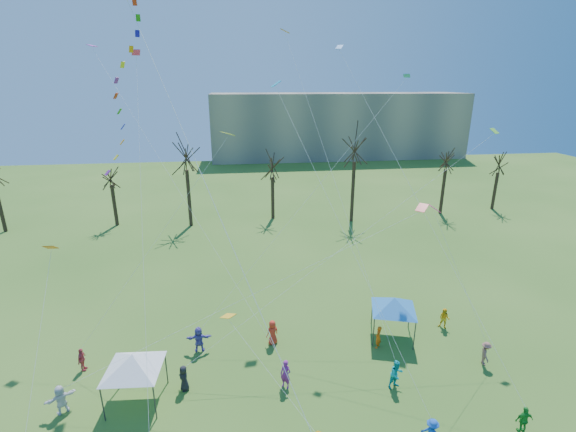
{
  "coord_description": "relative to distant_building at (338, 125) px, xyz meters",
  "views": [
    {
      "loc": [
        -2.54,
        -14.25,
        17.51
      ],
      "look_at": [
        -0.07,
        5.0,
        11.0
      ],
      "focal_mm": 25.0,
      "sensor_mm": 36.0,
      "label": 1
    }
  ],
  "objects": [
    {
      "name": "small_kites_aloft",
      "position": [
        -21.84,
        -70.43,
        5.89
      ],
      "size": [
        29.59,
        19.11,
        29.81
      ],
      "color": "#E05C0B",
      "rests_on": "ground"
    },
    {
      "name": "bare_tree_row",
      "position": [
        -19.13,
        -46.35,
        -0.06
      ],
      "size": [
        70.05,
        8.41,
        12.34
      ],
      "color": "black",
      "rests_on": "ground"
    },
    {
      "name": "distant_building",
      "position": [
        0.0,
        0.0,
        0.0
      ],
      "size": [
        60.0,
        14.0,
        15.0
      ],
      "primitive_type": "cube",
      "color": "gray",
      "rests_on": "ground"
    },
    {
      "name": "canopy_tent_blue",
      "position": [
        -13.95,
        -72.61,
        -4.83
      ],
      "size": [
        4.03,
        4.03,
        3.15
      ],
      "color": "#3F3F44",
      "rests_on": "ground"
    },
    {
      "name": "canopy_tent_white",
      "position": [
        -30.76,
        -76.72,
        -4.81
      ],
      "size": [
        4.22,
        4.22,
        3.17
      ],
      "color": "#3F3F44",
      "rests_on": "ground"
    },
    {
      "name": "big_box_kite",
      "position": [
        -29.41,
        -75.76,
        9.53
      ],
      "size": [
        5.39,
        7.05,
        24.38
      ],
      "color": "red",
      "rests_on": "ground"
    },
    {
      "name": "festival_crowd",
      "position": [
        -22.23,
        -76.93,
        -6.64
      ],
      "size": [
        26.92,
        10.73,
        1.85
      ],
      "color": "red",
      "rests_on": "ground"
    }
  ]
}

